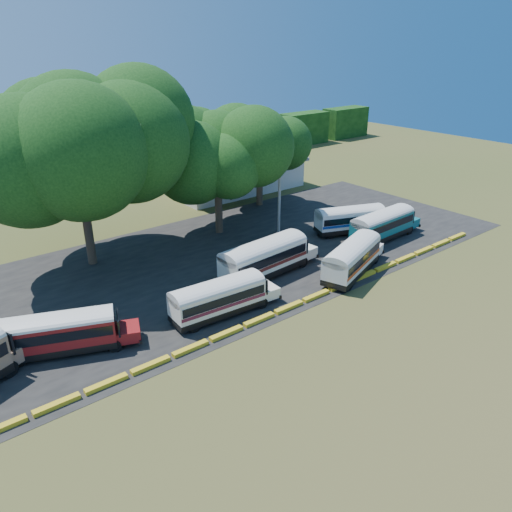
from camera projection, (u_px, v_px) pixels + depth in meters
ground at (283, 320)px, 37.47m from camera, size 160.00×160.00×0.00m
asphalt_strip at (206, 265)px, 46.61m from camera, size 64.00×24.00×0.02m
curb at (274, 313)px, 38.13m from camera, size 53.70×0.45×0.30m
terminal_building at (236, 176)px, 68.37m from camera, size 19.00×9.00×4.00m
treeline_backdrop at (58, 164)px, 70.52m from camera, size 130.00×4.00×6.00m
bus_red at (62, 331)px, 33.05m from camera, size 9.08×5.41×2.93m
bus_cream_west at (220, 296)px, 37.49m from camera, size 9.08×2.80×2.94m
bus_cream_east at (265, 256)px, 43.69m from camera, size 10.50×3.35×3.40m
bus_white_red at (353, 256)px, 44.02m from camera, size 9.76×5.34×3.13m
bus_white_blue at (351, 218)px, 53.56m from camera, size 9.21×5.38×2.97m
bus_teal at (384, 223)px, 51.69m from camera, size 9.72×2.83×3.16m
tree_west at (74, 134)px, 42.11m from camera, size 14.04×14.04×17.18m
tree_center at (217, 150)px, 50.82m from camera, size 10.86×10.86×12.94m
tree_east at (260, 140)px, 60.01m from camera, size 8.30×8.30×11.19m
utility_pole at (279, 197)px, 52.36m from camera, size 1.60×0.30×8.03m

